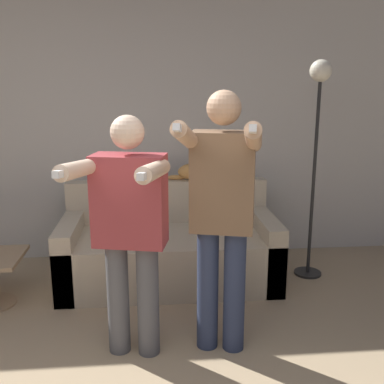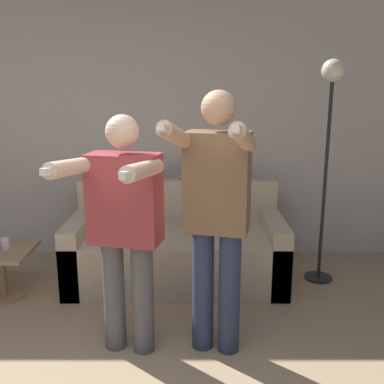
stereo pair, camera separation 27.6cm
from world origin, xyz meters
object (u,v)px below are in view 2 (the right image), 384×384
Objects in this scene: person_left at (122,221)px; cat at (207,171)px; couch at (175,250)px; person_right at (215,209)px; cup at (3,244)px; floor_lamp at (327,121)px.

cat is (0.57, 1.44, 0.03)m from person_left.
cat is (0.29, 0.33, 0.65)m from couch.
person_right is (0.57, 0.00, 0.08)m from person_left.
person_right is at bearing -75.54° from couch.
cup is at bearing 156.66° from person_left.
person_left is 17.11× the size of cup.
cat is at bearing 80.78° from person_left.
cat is at bearing 48.84° from couch.
cat is 1.15m from floor_lamp.
floor_lamp reaches higher than person_left.
cat is at bearing 103.93° from person_right.
floor_lamp reaches higher than couch.
couch is at bearing -179.89° from floor_lamp.
floor_lamp reaches higher than person_right.
person_right is 1.55m from floor_lamp.
cup is (-1.67, -0.64, -0.47)m from cat.
floor_lamp is 2.84m from cup.
person_left is 3.12× the size of cat.
couch is 1.33m from person_right.
person_left is 1.55m from cat.
person_left is 0.57m from person_right.
floor_lamp is (0.99, 1.11, 0.44)m from person_right.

